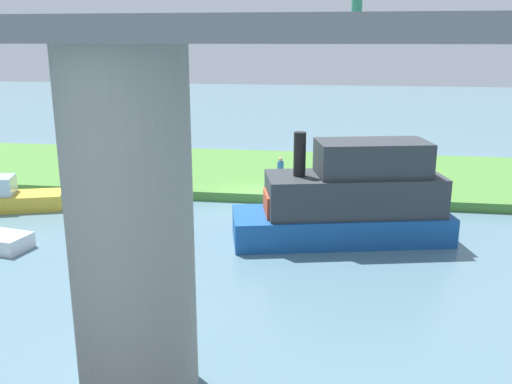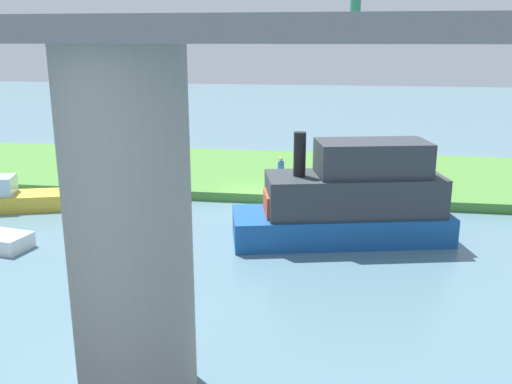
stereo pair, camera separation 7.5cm
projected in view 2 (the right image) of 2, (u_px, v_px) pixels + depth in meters
ground_plane at (257, 203)px, 29.54m from camera, size 160.00×160.00×0.00m
grassy_bank at (272, 173)px, 35.19m from camera, size 80.00×12.00×0.50m
bridge_pylon at (130, 231)px, 12.74m from camera, size 2.85×2.85×8.28m
bridge_span at (117, 18)px, 11.53m from camera, size 68.44×4.30×3.25m
person_on_bank at (281, 169)px, 31.96m from camera, size 0.51×0.51×1.39m
mooring_post at (336, 180)px, 30.47m from camera, size 0.20×0.20×0.96m
pontoon_yellow at (349, 201)px, 23.81m from camera, size 9.63×5.05×4.69m
houseboat_blue at (7, 198)px, 28.38m from camera, size 5.46×3.33×1.72m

